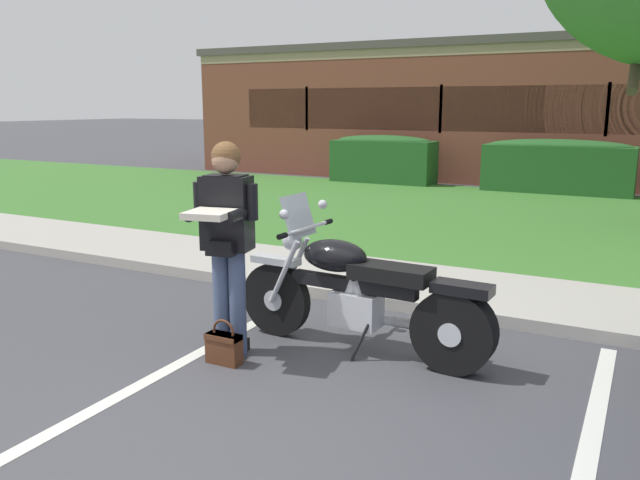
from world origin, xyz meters
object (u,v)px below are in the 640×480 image
Objects in this scene: hedge_left at (383,159)px; hedge_center_left at (557,166)px; handbag at (224,346)px; brick_building at (622,111)px; rider_person at (226,232)px; motorcycle at (368,295)px.

hedge_center_left is (4.17, 0.00, 0.00)m from hedge_left.
hedge_left is 0.81× the size of hedge_center_left.
handbag is 0.14× the size of hedge_left.
brick_building is at bearing 82.79° from hedge_center_left.
brick_building reaches higher than rider_person.
brick_building is (5.04, 6.83, 1.16)m from hedge_left.
hedge_left is 0.11× the size of brick_building.
rider_person reaches higher than motorcycle.
motorcycle reaches higher than hedge_left.
brick_building is at bearing 84.18° from rider_person.
rider_person is at bearing -94.96° from hedge_center_left.
hedge_left is (-3.21, 11.07, -0.36)m from rider_person.
brick_building is at bearing 53.62° from hedge_left.
motorcycle is 0.10× the size of brick_building.
hedge_center_left reaches higher than handbag.
hedge_left is at bearing 106.32° from handbag.
hedge_center_left is (0.87, 11.26, 0.51)m from handbag.
motorcycle is at bearing 38.40° from handbag.
motorcycle reaches higher than handbag.
hedge_center_left is at bearing -97.21° from brick_building.
rider_person is 0.66× the size of hedge_left.
rider_person is (-0.99, -0.52, 0.52)m from motorcycle.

